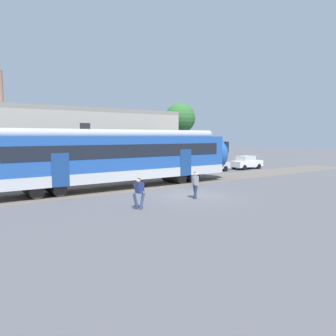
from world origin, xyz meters
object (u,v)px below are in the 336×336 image
Objects in this scene: pedestrian_navy at (139,191)px; pedestrian_grey at (195,183)px; parked_car_white at (246,162)px; parked_car_silver at (212,164)px.

pedestrian_navy is 4.32m from pedestrian_grey.
pedestrian_navy is at bearing -152.46° from parked_car_white.
parked_car_white is at bearing 27.54° from pedestrian_navy.
parked_car_white is (16.62, 10.37, -0.21)m from pedestrian_grey.
pedestrian_navy is 0.42× the size of parked_car_white.
pedestrian_navy is at bearing -144.47° from parked_car_silver.
pedestrian_grey is at bearing -148.04° from parked_car_white.
parked_car_silver is at bearing 176.11° from parked_car_white.
parked_car_white is (5.15, -0.35, 0.00)m from parked_car_silver.
pedestrian_navy is 0.42× the size of parked_car_silver.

